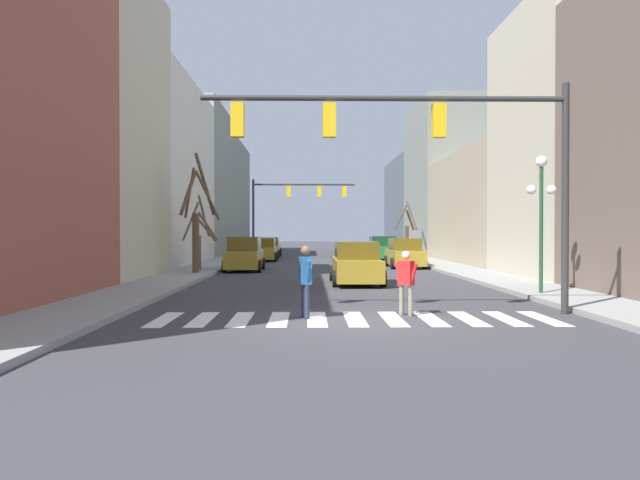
# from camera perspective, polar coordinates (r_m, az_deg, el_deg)

# --- Properties ---
(ground_plane) EXTENTS (240.00, 240.00, 0.00)m
(ground_plane) POSITION_cam_1_polar(r_m,az_deg,el_deg) (14.42, 3.36, -7.50)
(ground_plane) COLOR #38383D
(sidewalk_left) EXTENTS (2.45, 90.00, 0.15)m
(sidewalk_left) POSITION_cam_1_polar(r_m,az_deg,el_deg) (15.45, -22.91, -6.72)
(sidewalk_left) COLOR gray
(sidewalk_left) RESTS_ON ground_plane
(building_row_left) EXTENTS (6.00, 66.02, 13.25)m
(building_row_left) POSITION_cam_1_polar(r_m,az_deg,el_deg) (42.20, -14.78, 6.07)
(building_row_left) COLOR #934C3D
(building_row_left) RESTS_ON ground_plane
(building_row_right) EXTENTS (6.00, 66.44, 12.89)m
(building_row_right) POSITION_cam_1_polar(r_m,az_deg,el_deg) (43.35, 15.23, 4.95)
(building_row_right) COLOR #66564C
(building_row_right) RESTS_ON ground_plane
(crosswalk_stripes) EXTENTS (9.45, 2.60, 0.01)m
(crosswalk_stripes) POSITION_cam_1_polar(r_m,az_deg,el_deg) (14.90, 3.21, -7.21)
(crosswalk_stripes) COLOR white
(crosswalk_stripes) RESTS_ON ground_plane
(traffic_signal_near) EXTENTS (9.19, 0.28, 5.79)m
(traffic_signal_near) POSITION_cam_1_polar(r_m,az_deg,el_deg) (15.93, 9.43, 9.12)
(traffic_signal_near) COLOR #2D2D2D
(traffic_signal_near) RESTS_ON ground_plane
(traffic_signal_far) EXTENTS (7.92, 0.28, 6.12)m
(traffic_signal_far) POSITION_cam_1_polar(r_m,az_deg,el_deg) (48.26, -2.59, 3.75)
(traffic_signal_far) COLOR #2D2D2D
(traffic_signal_far) RESTS_ON ground_plane
(street_lamp_right_corner) EXTENTS (0.95, 0.36, 4.31)m
(street_lamp_right_corner) POSITION_cam_1_polar(r_m,az_deg,el_deg) (20.82, 19.58, 3.83)
(street_lamp_right_corner) COLOR #1E4C2D
(street_lamp_right_corner) RESTS_ON sidewalk_right
(car_parked_right_near) EXTENTS (1.97, 4.55, 1.81)m
(car_parked_right_near) POSITION_cam_1_polar(r_m,az_deg,el_deg) (33.28, -6.91, -1.37)
(car_parked_right_near) COLOR #A38423
(car_parked_right_near) RESTS_ON ground_plane
(car_driving_toward_lane) EXTENTS (2.16, 4.56, 1.75)m
(car_driving_toward_lane) POSITION_cam_1_polar(r_m,az_deg,el_deg) (46.25, 5.73, -0.80)
(car_driving_toward_lane) COLOR #236B38
(car_driving_toward_lane) RESTS_ON ground_plane
(car_parked_right_far) EXTENTS (2.00, 4.78, 1.68)m
(car_parked_right_far) POSITION_cam_1_polar(r_m,az_deg,el_deg) (24.83, 3.33, -2.21)
(car_parked_right_far) COLOR #A38423
(car_parked_right_far) RESTS_ON ground_plane
(car_driving_away_lane) EXTENTS (2.10, 4.63, 1.60)m
(car_driving_away_lane) POSITION_cam_1_polar(r_m,az_deg,el_deg) (51.96, -4.75, -0.70)
(car_driving_away_lane) COLOR #A38423
(car_driving_away_lane) RESTS_ON ground_plane
(car_parked_right_mid) EXTENTS (2.19, 4.59, 1.62)m
(car_parked_right_mid) POSITION_cam_1_polar(r_m,az_deg,el_deg) (44.52, -5.30, -0.93)
(car_parked_right_mid) COLOR #A38423
(car_parked_right_mid) RESTS_ON ground_plane
(car_parked_left_near) EXTENTS (1.99, 4.65, 1.69)m
(car_parked_left_near) POSITION_cam_1_polar(r_m,az_deg,el_deg) (36.27, 7.76, -1.27)
(car_parked_left_near) COLOR #A38423
(car_parked_left_near) RESTS_ON ground_plane
(pedestrian_waiting_at_curb) EXTENTS (0.32, 0.74, 1.73)m
(pedestrian_waiting_at_curb) POSITION_cam_1_polar(r_m,az_deg,el_deg) (14.88, -1.35, -3.27)
(pedestrian_waiting_at_curb) COLOR #282D47
(pedestrian_waiting_at_curb) RESTS_ON ground_plane
(pedestrian_on_left_sidewalk) EXTENTS (0.55, 0.53, 1.60)m
(pedestrian_on_left_sidewalk) POSITION_cam_1_polar(r_m,az_deg,el_deg) (15.52, 7.87, -3.40)
(pedestrian_on_left_sidewalk) COLOR #7A705B
(pedestrian_on_left_sidewalk) RESTS_ON ground_plane
(street_tree_right_far) EXTENTS (1.73, 2.17, 4.30)m
(street_tree_right_far) POSITION_cam_1_polar(r_m,az_deg,el_deg) (48.83, 8.00, 0.73)
(street_tree_right_far) COLOR #473828
(street_tree_right_far) RESTS_ON sidewalk_right
(street_tree_left_far) EXTENTS (2.01, 3.11, 5.65)m
(street_tree_left_far) POSITION_cam_1_polar(r_m,az_deg,el_deg) (29.99, -11.23, 1.81)
(street_tree_left_far) COLOR brown
(street_tree_left_far) RESTS_ON sidewalk_left
(street_tree_right_near) EXTENTS (1.88, 1.59, 3.78)m
(street_tree_right_near) POSITION_cam_1_polar(r_m,az_deg,el_deg) (32.11, -10.86, 0.16)
(street_tree_right_near) COLOR brown
(street_tree_right_near) RESTS_ON sidewalk_left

